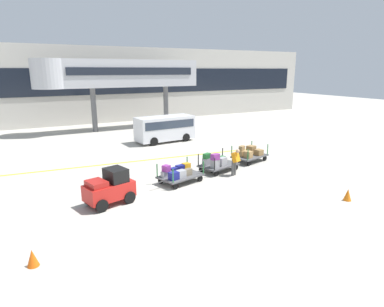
{
  "coord_description": "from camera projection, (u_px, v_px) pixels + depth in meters",
  "views": [
    {
      "loc": [
        -5.3,
        -11.93,
        5.81
      ],
      "look_at": [
        3.35,
        4.24,
        1.1
      ],
      "focal_mm": 30.5,
      "sensor_mm": 36.0,
      "label": 1
    }
  ],
  "objects": [
    {
      "name": "safety_cone_far",
      "position": [
        32.0,
        258.0,
        9.89
      ],
      "size": [
        0.36,
        0.36,
        0.55
      ],
      "primitive_type": "cone",
      "color": "#EA590F",
      "rests_on": "ground_plane"
    },
    {
      "name": "baggage_tug",
      "position": [
        110.0,
        188.0,
        14.4
      ],
      "size": [
        2.31,
        1.69,
        1.58
      ],
      "color": "red",
      "rests_on": "ground_plane"
    },
    {
      "name": "shuttle_van",
      "position": [
        165.0,
        127.0,
        26.94
      ],
      "size": [
        4.94,
        2.29,
        2.1
      ],
      "color": "silver",
      "rests_on": "ground_plane"
    },
    {
      "name": "baggage_cart_middle",
      "position": [
        217.0,
        163.0,
        19.11
      ],
      "size": [
        3.09,
        1.95,
        1.2
      ],
      "color": "#4C4C4F",
      "rests_on": "ground_plane"
    },
    {
      "name": "terminal_building",
      "position": [
        70.0,
        86.0,
        35.2
      ],
      "size": [
        63.39,
        2.51,
        8.32
      ],
      "color": "#BCB7AD",
      "rests_on": "ground_plane"
    },
    {
      "name": "safety_cone_near",
      "position": [
        348.0,
        195.0,
        14.89
      ],
      "size": [
        0.36,
        0.36,
        0.55
      ],
      "primitive_type": "cone",
      "color": "orange",
      "rests_on": "ground_plane"
    },
    {
      "name": "ground_plane",
      "position": [
        170.0,
        209.0,
        14.06
      ],
      "size": [
        120.0,
        120.0,
        0.0
      ],
      "primitive_type": "plane",
      "color": "#B2ADA0"
    },
    {
      "name": "baggage_cart_lead",
      "position": [
        179.0,
        174.0,
        17.19
      ],
      "size": [
        3.09,
        1.95,
        1.1
      ],
      "color": "#4C4C4F",
      "rests_on": "ground_plane"
    },
    {
      "name": "baggage_handler",
      "position": [
        235.0,
        161.0,
        18.27
      ],
      "size": [
        0.53,
        0.54,
        1.56
      ],
      "color": "#4C4C4C",
      "rests_on": "ground_plane"
    },
    {
      "name": "apron_lead_line",
      "position": [
        103.0,
        165.0,
        20.54
      ],
      "size": [
        21.07,
        2.09,
        0.01
      ],
      "primitive_type": "cube",
      "rotation": [
        0.0,
        0.0,
        -0.09
      ],
      "color": "yellow",
      "rests_on": "ground_plane"
    },
    {
      "name": "jet_bridge",
      "position": [
        113.0,
        74.0,
        31.25
      ],
      "size": [
        15.73,
        3.0,
        6.78
      ],
      "color": "#B7B7BC",
      "rests_on": "ground_plane"
    },
    {
      "name": "baggage_cart_tail",
      "position": [
        249.0,
        154.0,
        21.24
      ],
      "size": [
        3.09,
        1.95,
        1.1
      ],
      "color": "#4C4C4F",
      "rests_on": "ground_plane"
    }
  ]
}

